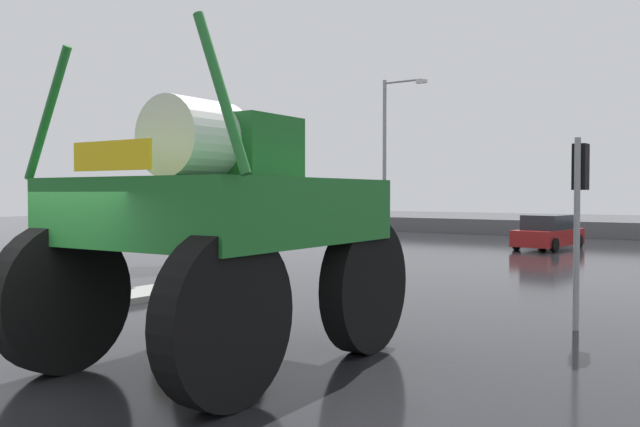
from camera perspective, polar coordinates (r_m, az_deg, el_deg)
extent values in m
plane|color=black|center=(23.58, 15.78, -4.37)|extent=(120.00, 120.00, 0.00)
cube|color=gray|center=(15.63, -19.53, -7.22)|extent=(1.44, 8.47, 0.15)
cylinder|color=black|center=(12.20, -8.42, -5.06)|extent=(0.48, 2.09, 2.08)
cylinder|color=black|center=(10.51, 3.88, -6.15)|extent=(0.48, 2.09, 2.08)
cylinder|color=black|center=(9.99, -21.04, -6.68)|extent=(0.48, 2.09, 2.08)
cylinder|color=black|center=(7.83, -7.99, -8.89)|extent=(0.48, 2.09, 2.08)
cube|color=#1E6B28|center=(9.91, -8.28, 0.27)|extent=(3.61, 4.13, 0.91)
cube|color=#1A5B22|center=(10.24, -6.79, 5.50)|extent=(1.54, 1.36, 0.94)
cylinder|color=silver|center=(9.51, -10.60, 6.31)|extent=(1.16, 1.22, 1.11)
cylinder|color=#1E6B28|center=(9.91, -22.17, 7.83)|extent=(1.00, 0.16, 1.79)
cylinder|color=#1E6B28|center=(7.61, -8.38, 10.16)|extent=(0.81, 0.15, 1.87)
cube|color=yellow|center=(8.49, -17.34, 4.73)|extent=(1.36, 0.09, 0.36)
cube|color=maroon|center=(31.42, 18.85, -1.92)|extent=(2.18, 4.27, 0.70)
cube|color=#23282D|center=(31.25, 18.76, -0.71)|extent=(1.80, 2.27, 0.64)
cylinder|color=black|center=(33.01, 18.41, -2.14)|extent=(0.25, 0.62, 0.60)
cylinder|color=black|center=(32.37, 21.17, -2.24)|extent=(0.25, 0.62, 0.60)
cylinder|color=black|center=(30.55, 16.39, -2.42)|extent=(0.25, 0.62, 0.60)
cylinder|color=black|center=(29.86, 19.34, -2.55)|extent=(0.25, 0.62, 0.60)
cylinder|color=gray|center=(18.59, -12.62, -0.28)|extent=(0.11, 0.11, 3.68)
cube|color=black|center=(18.74, -12.16, 3.78)|extent=(0.24, 0.32, 0.84)
sphere|color=red|center=(18.88, -11.74, 4.59)|extent=(0.17, 0.17, 0.17)
sphere|color=#3C2403|center=(18.87, -11.74, 3.77)|extent=(0.17, 0.17, 0.17)
sphere|color=black|center=(18.86, -11.73, 2.95)|extent=(0.17, 0.17, 0.17)
cylinder|color=gray|center=(12.91, 21.01, -1.67)|extent=(0.11, 0.11, 3.48)
cube|color=black|center=(13.11, 21.30, 3.72)|extent=(0.24, 0.32, 0.84)
sphere|color=red|center=(13.30, 21.51, 4.85)|extent=(0.17, 0.17, 0.17)
sphere|color=#3C2403|center=(13.29, 21.49, 3.69)|extent=(0.17, 0.17, 0.17)
sphere|color=black|center=(13.28, 21.48, 2.52)|extent=(0.17, 0.17, 0.17)
cylinder|color=gray|center=(32.87, 5.51, 4.36)|extent=(0.18, 0.18, 7.97)
cylinder|color=gray|center=(32.79, 7.06, 11.10)|extent=(1.98, 0.10, 0.10)
cube|color=silver|center=(32.33, 8.64, 11.05)|extent=(0.50, 0.24, 0.16)
cylinder|color=#473828|center=(24.70, -11.07, -0.15)|extent=(0.32, 0.32, 3.37)
ellipsoid|color=brown|center=(24.76, -11.11, 6.03)|extent=(2.81, 2.81, 2.38)
cube|color=#59595B|center=(39.68, 23.80, -1.34)|extent=(29.75, 0.24, 0.90)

